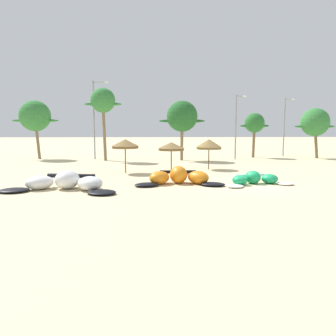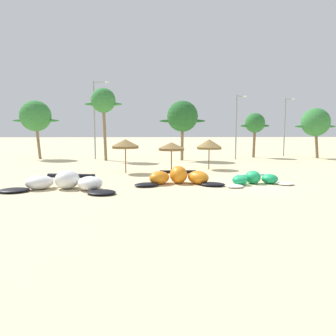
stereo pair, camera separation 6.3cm
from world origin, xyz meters
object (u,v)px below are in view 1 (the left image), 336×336
kite_left_of_center (255,179)px  kite_far_left (65,183)px  beach_umbrella_near_palms (209,144)px  kite_left (179,177)px  lamppost_west_center (237,124)px  beach_umbrella_near_van (125,144)px  beach_umbrella_middle (171,146)px  lamppost_east_center (285,124)px  palm_left (103,101)px  palm_center_right (315,123)px  palm_left_of_gap (182,117)px  palm_leftmost (35,116)px  lamppost_west (95,116)px  palm_center_left (255,123)px

kite_left_of_center → kite_far_left: bearing=-173.1°
kite_far_left → beach_umbrella_near_palms: bearing=43.5°
kite_left → lamppost_west_center: bearing=65.1°
kite_far_left → kite_left: (7.52, 1.94, 0.01)m
beach_umbrella_near_van → beach_umbrella_middle: 4.15m
lamppost_east_center → beach_umbrella_near_palms: bearing=-131.4°
beach_umbrella_near_palms → palm_left: size_ratio=0.33×
beach_umbrella_near_van → palm_center_right: 27.68m
palm_left → palm_left_of_gap: 9.82m
palm_leftmost → palm_left: palm_left is taller
palm_left → kite_left: bearing=-66.3°
kite_left_of_center → palm_left_of_gap: bearing=101.1°
palm_center_right → lamppost_west_center: (-10.73, -1.19, -0.17)m
palm_center_right → lamppost_west: (-28.72, -0.10, 0.80)m
beach_umbrella_near_van → palm_center_left: size_ratio=0.50×
kite_far_left → beach_umbrella_middle: 11.51m
kite_far_left → palm_left_of_gap: size_ratio=1.06×
kite_far_left → lamppost_west_center: size_ratio=0.96×
palm_center_left → palm_left: bearing=-169.4°
lamppost_west → lamppost_west_center: lamppost_west is taller
beach_umbrella_middle → palm_left_of_gap: bearing=80.2°
beach_umbrella_middle → beach_umbrella_near_van: bearing=-172.3°
palm_left → lamppost_east_center: (24.87, 5.85, -2.59)m
palm_center_left → lamppost_west_center: 4.18m
palm_left → beach_umbrella_middle: bearing=-55.6°
palm_center_left → kite_far_left: bearing=-129.5°
palm_leftmost → palm_center_right: palm_leftmost is taller
palm_leftmost → lamppost_west_center: size_ratio=0.93×
beach_umbrella_middle → lamppost_west: lamppost_west is taller
palm_leftmost → beach_umbrella_middle: bearing=-39.8°
lamppost_west → lamppost_west_center: bearing=-3.5°
beach_umbrella_near_palms → palm_left: (-11.43, 9.41, 4.75)m
beach_umbrella_middle → palm_left: size_ratio=0.31×
kite_left_of_center → beach_umbrella_middle: (-5.55, 7.11, 1.97)m
kite_far_left → kite_left_of_center: 12.99m
kite_left → palm_center_left: (11.93, 21.69, 4.13)m
beach_umbrella_near_palms → beach_umbrella_near_van: bearing=-163.0°
beach_umbrella_near_van → palm_center_left: palm_center_left is taller
palm_leftmost → lamppost_west: lamppost_west is taller
kite_left_of_center → beach_umbrella_near_van: (-9.66, 6.56, 2.23)m
beach_umbrella_near_van → lamppost_west: size_ratio=0.30×
kite_left → lamppost_west: 22.60m
beach_umbrella_middle → palm_center_left: bearing=51.0°
lamppost_west_center → beach_umbrella_near_van: bearing=-135.7°
beach_umbrella_near_van → beach_umbrella_middle: bearing=7.7°
kite_far_left → palm_center_left: bearing=50.5°
kite_left → kite_left_of_center: (5.37, -0.39, -0.12)m
beach_umbrella_middle → palm_left: 14.47m
kite_left → beach_umbrella_near_palms: bearing=67.5°
palm_leftmost → palm_center_left: 28.98m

